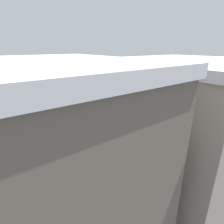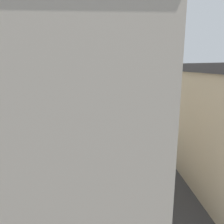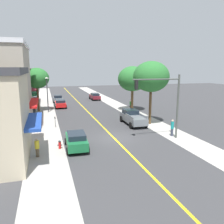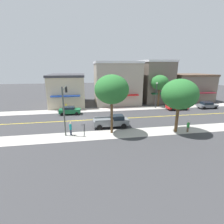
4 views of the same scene
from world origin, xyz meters
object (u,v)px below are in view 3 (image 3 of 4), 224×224
(street_tree_right_corner, at_px, (132,79))
(pedestrian_green_shirt, at_px, (131,104))
(street_lamp, at_px, (47,91))
(pedestrian_yellow_shirt, at_px, (37,147))
(grey_sedan_left_curb, at_px, (58,98))
(red_sedan_left_curb, at_px, (60,103))
(grey_pickup_truck, at_px, (133,117))
(street_tree_left_far, at_px, (151,77))
(maroon_sedan_right_curb, at_px, (95,96))
(street_tree_left_near, at_px, (37,78))
(parking_meter, at_px, (55,120))
(green_sedan_left_curb, at_px, (76,140))
(fire_hydrant, at_px, (60,145))
(traffic_light_mast, at_px, (165,97))
(pedestrian_teal_shirt, at_px, (172,127))

(street_tree_right_corner, xyz_separation_m, pedestrian_green_shirt, (0.38, 1.66, -4.65))
(street_lamp, relative_size, pedestrian_yellow_shirt, 3.58)
(grey_sedan_left_curb, relative_size, pedestrian_green_shirt, 2.61)
(red_sedan_left_curb, height_order, grey_sedan_left_curb, grey_sedan_left_curb)
(red_sedan_left_curb, xyz_separation_m, pedestrian_yellow_shirt, (-3.51, -23.93, 0.06))
(pedestrian_green_shirt, bearing_deg, grey_pickup_truck, -22.44)
(street_tree_left_far, xyz_separation_m, street_lamp, (-12.82, 12.24, -2.58))
(street_lamp, bearing_deg, pedestrian_yellow_shirt, -93.54)
(maroon_sedan_right_curb, bearing_deg, street_tree_right_corner, -169.01)
(red_sedan_left_curb, bearing_deg, street_tree_left_near, 124.75)
(pedestrian_yellow_shirt, bearing_deg, street_tree_right_corner, 140.57)
(parking_meter, relative_size, maroon_sedan_right_curb, 0.29)
(grey_pickup_truck, relative_size, pedestrian_yellow_shirt, 3.39)
(street_tree_right_corner, distance_m, parking_meter, 15.95)
(pedestrian_green_shirt, bearing_deg, street_tree_left_far, -10.43)
(green_sedan_left_curb, bearing_deg, fire_hydrant, 74.41)
(grey_pickup_truck, bearing_deg, red_sedan_left_curb, 28.11)
(pedestrian_green_shirt, height_order, pedestrian_yellow_shirt, pedestrian_yellow_shirt)
(street_tree_right_corner, height_order, traffic_light_mast, street_tree_right_corner)
(grey_pickup_truck, bearing_deg, grey_sedan_left_curb, 20.20)
(fire_hydrant, bearing_deg, street_lamp, 92.13)
(red_sedan_left_curb, relative_size, green_sedan_left_curb, 1.09)
(street_tree_left_far, distance_m, maroon_sedan_right_curb, 25.28)
(pedestrian_green_shirt, bearing_deg, pedestrian_yellow_shirt, -42.47)
(maroon_sedan_right_curb, height_order, pedestrian_green_shirt, pedestrian_green_shirt)
(pedestrian_yellow_shirt, bearing_deg, grey_pickup_truck, 126.93)
(street_tree_left_far, distance_m, pedestrian_green_shirt, 12.27)
(green_sedan_left_curb, distance_m, pedestrian_green_shirt, 21.40)
(street_tree_left_near, height_order, pedestrian_teal_shirt, street_tree_left_near)
(street_tree_left_far, bearing_deg, street_tree_left_near, 136.58)
(traffic_light_mast, bearing_deg, street_tree_left_far, -103.72)
(grey_pickup_truck, xyz_separation_m, pedestrian_teal_shirt, (2.20, -6.12, 0.05))
(parking_meter, bearing_deg, street_tree_left_near, 100.57)
(fire_hydrant, distance_m, maroon_sedan_right_curb, 32.41)
(red_sedan_left_curb, bearing_deg, pedestrian_yellow_shirt, 172.03)
(green_sedan_left_curb, bearing_deg, pedestrian_yellow_shirt, 108.71)
(street_tree_right_corner, relative_size, green_sedan_left_curb, 1.83)
(street_tree_left_near, xyz_separation_m, street_tree_left_far, (14.38, -13.60, 0.62))
(maroon_sedan_right_curb, distance_m, grey_pickup_truck, 24.22)
(traffic_light_mast, distance_m, grey_sedan_left_curb, 31.58)
(street_tree_left_near, distance_m, street_tree_left_far, 19.80)
(street_tree_left_far, bearing_deg, pedestrian_teal_shirt, -91.00)
(street_tree_right_corner, height_order, green_sedan_left_curb, street_tree_right_corner)
(pedestrian_yellow_shirt, bearing_deg, traffic_light_mast, 98.20)
(pedestrian_teal_shirt, bearing_deg, grey_pickup_truck, 164.68)
(street_tree_left_near, relative_size, grey_pickup_truck, 1.34)
(street_tree_left_near, bearing_deg, street_lamp, -41.24)
(fire_hydrant, height_order, grey_pickup_truck, grey_pickup_truck)
(street_tree_left_near, bearing_deg, fire_hydrant, -83.54)
(parking_meter, distance_m, green_sedan_left_curb, 8.55)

